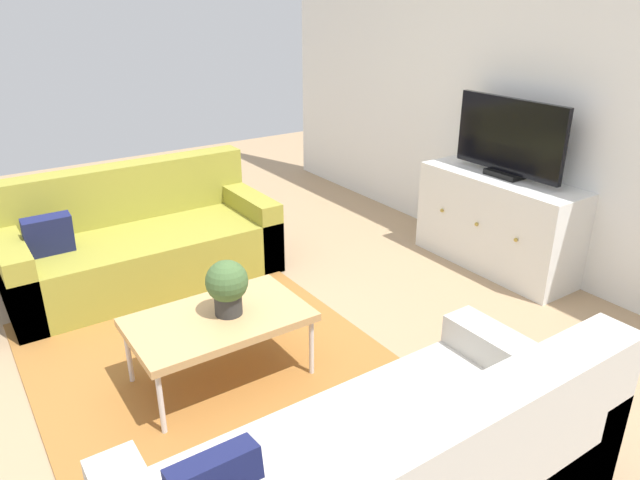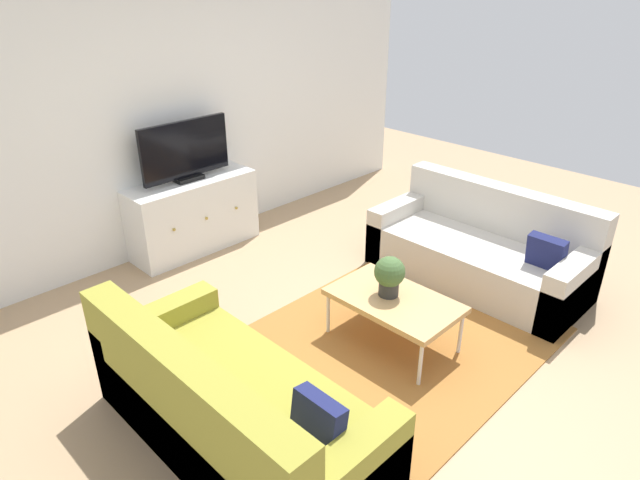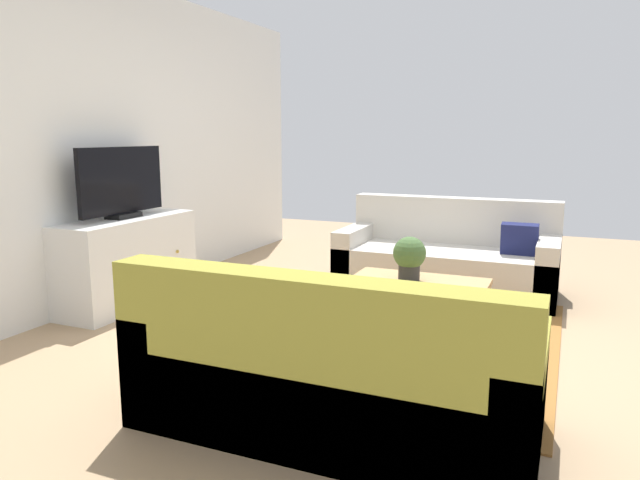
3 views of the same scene
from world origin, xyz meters
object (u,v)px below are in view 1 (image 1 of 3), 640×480
at_px(flat_screen_tv, 509,139).
at_px(tv_console, 497,222).
at_px(coffee_table, 219,321).
at_px(potted_plant, 227,285).
at_px(couch_left_side, 139,244).

bearing_deg(flat_screen_tv, tv_console, -90.00).
height_order(coffee_table, potted_plant, potted_plant).
distance_m(tv_console, flat_screen_tv, 0.66).
xyz_separation_m(potted_plant, flat_screen_tv, (-0.15, 2.38, 0.45)).
bearing_deg(coffee_table, potted_plant, 84.99).
distance_m(couch_left_side, potted_plant, 1.54).
bearing_deg(tv_console, coffee_table, -86.52).
height_order(couch_left_side, coffee_table, couch_left_side).
bearing_deg(flat_screen_tv, coffee_table, -86.55).
bearing_deg(couch_left_side, flat_screen_tv, 60.42).
xyz_separation_m(potted_plant, tv_console, (-0.15, 2.36, -0.21)).
xyz_separation_m(tv_console, flat_screen_tv, (0.00, 0.02, 0.66)).
relative_size(potted_plant, flat_screen_tv, 0.33).
bearing_deg(potted_plant, couch_left_side, -179.39).
xyz_separation_m(coffee_table, potted_plant, (0.01, 0.06, 0.20)).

